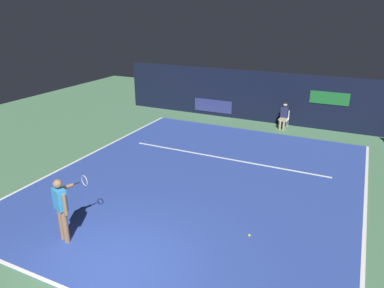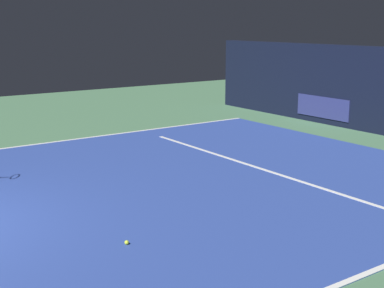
{
  "view_description": "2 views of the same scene",
  "coord_description": "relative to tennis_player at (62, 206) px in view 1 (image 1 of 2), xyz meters",
  "views": [
    {
      "loc": [
        4.43,
        -5.13,
        5.53
      ],
      "look_at": [
        -0.74,
        5.68,
        1.0
      ],
      "focal_mm": 33.1,
      "sensor_mm": 36.0,
      "label": 1
    },
    {
      "loc": [
        9.26,
        -1.05,
        3.3
      ],
      "look_at": [
        -0.18,
        5.56,
        0.7
      ],
      "focal_mm": 50.61,
      "sensor_mm": 36.0,
      "label": 2
    }
  ],
  "objects": [
    {
      "name": "tennis_player",
      "position": [
        0.0,
        0.0,
        0.0
      ],
      "size": [
        0.5,
        1.05,
        1.73
      ],
      "color": "#8C6647",
      "rests_on": "ground"
    },
    {
      "name": "court_surface",
      "position": [
        1.78,
        4.64,
        -0.98
      ],
      "size": [
        10.36,
        12.04,
        0.01
      ],
      "primitive_type": "cube",
      "color": "#2D479E",
      "rests_on": "ground"
    },
    {
      "name": "tennis_ball",
      "position": [
        4.21,
        2.15,
        -0.94
      ],
      "size": [
        0.07,
        0.07,
        0.07
      ],
      "primitive_type": "sphere",
      "color": "#CCE033",
      "rests_on": "court_surface"
    },
    {
      "name": "line_service",
      "position": [
        1.78,
        6.75,
        -0.97
      ],
      "size": [
        8.08,
        0.1,
        0.01
      ],
      "primitive_type": "cube",
      "color": "white",
      "rests_on": "court_surface"
    },
    {
      "name": "line_sideline_right",
      "position": [
        -3.35,
        4.64,
        -0.97
      ],
      "size": [
        0.1,
        12.04,
        0.01
      ],
      "primitive_type": "cube",
      "color": "white",
      "rests_on": "court_surface"
    },
    {
      "name": "ground_plane",
      "position": [
        1.78,
        4.64,
        -0.99
      ],
      "size": [
        31.62,
        31.62,
        0.0
      ],
      "primitive_type": "plane",
      "color": "#4C7A56"
    },
    {
      "name": "line_sideline_left",
      "position": [
        6.91,
        4.64,
        -0.97
      ],
      "size": [
        0.1,
        12.04,
        0.01
      ],
      "primitive_type": "cube",
      "color": "white",
      "rests_on": "court_surface"
    },
    {
      "name": "back_wall",
      "position": [
        1.78,
        12.46,
        0.31
      ],
      "size": [
        15.99,
        0.33,
        2.6
      ],
      "color": "black",
      "rests_on": "ground"
    },
    {
      "name": "line_judge_on_chair",
      "position": [
        3.04,
        11.63,
        -0.3
      ],
      "size": [
        0.46,
        0.55,
        1.32
      ],
      "color": "white",
      "rests_on": "ground"
    }
  ]
}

